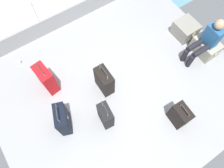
% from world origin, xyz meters
% --- Properties ---
extents(ground_plane, '(4.40, 5.20, 0.06)m').
position_xyz_m(ground_plane, '(0.00, 0.00, -0.03)').
color(ground_plane, '#939699').
extents(gunwale_port, '(0.06, 5.20, 0.45)m').
position_xyz_m(gunwale_port, '(-2.17, 0.00, 0.23)').
color(gunwale_port, '#939699').
rests_on(gunwale_port, ground_plane).
extents(cargo_crate_0, '(0.53, 0.47, 0.36)m').
position_xyz_m(cargo_crate_0, '(-0.30, 2.12, 0.18)').
color(cargo_crate_0, gray).
rests_on(cargo_crate_0, ground_plane).
extents(cargo_crate_1, '(0.61, 0.40, 0.37)m').
position_xyz_m(cargo_crate_1, '(0.33, 2.17, 0.19)').
color(cargo_crate_1, '#9E9989').
rests_on(cargo_crate_1, ground_plane).
extents(passenger_seated, '(0.34, 0.66, 1.07)m').
position_xyz_m(passenger_seated, '(0.33, 1.99, 0.56)').
color(passenger_seated, '#26598C').
rests_on(passenger_seated, ground_plane).
extents(suitcase_0, '(0.38, 0.25, 0.65)m').
position_xyz_m(suitcase_0, '(1.23, 0.57, 0.28)').
color(suitcase_0, black).
rests_on(suitcase_0, ground_plane).
extents(suitcase_1, '(0.38, 0.24, 0.84)m').
position_xyz_m(suitcase_1, '(0.46, -0.62, 0.31)').
color(suitcase_1, black).
rests_on(suitcase_1, ground_plane).
extents(suitcase_2, '(0.44, 0.24, 0.80)m').
position_xyz_m(suitcase_2, '(-0.17, -0.25, 0.31)').
color(suitcase_2, black).
rests_on(suitcase_2, ground_plane).
extents(suitcase_3, '(0.47, 0.29, 0.79)m').
position_xyz_m(suitcase_3, '(-0.84, -1.21, 0.35)').
color(suitcase_3, red).
rests_on(suitcase_3, ground_plane).
extents(suitcase_4, '(0.48, 0.33, 0.87)m').
position_xyz_m(suitcase_4, '(0.10, -1.33, 0.35)').
color(suitcase_4, black).
rests_on(suitcase_4, ground_plane).
extents(paper_cup, '(0.08, 0.08, 0.10)m').
position_xyz_m(paper_cup, '(-1.74, -1.54, 0.05)').
color(paper_cup, white).
rests_on(paper_cup, ground_plane).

